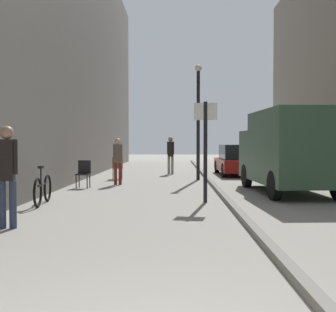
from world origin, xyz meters
TOP-DOWN VIEW (x-y plane):
  - ground_plane at (0.00, 12.00)m, footprint 80.00×80.00m
  - building_facade_left at (-5.55, 12.00)m, footprint 3.91×40.00m
  - kerb_strip at (1.58, 12.00)m, footprint 0.16×40.00m
  - pedestrian_main_foreground at (-1.88, 12.81)m, footprint 0.34×0.22m
  - pedestrian_mid_block at (-0.00, 18.00)m, footprint 0.35×0.27m
  - pedestrian_far_crossing at (-2.79, 4.88)m, footprint 0.37×0.24m
  - delivery_van at (3.67, 10.32)m, footprint 2.22×4.95m
  - parked_car at (3.20, 17.50)m, footprint 1.88×4.22m
  - street_sign_post at (1.00, 8.24)m, footprint 0.60×0.12m
  - lamp_post at (1.18, 14.86)m, footprint 0.28×0.28m
  - bicycle_leaning at (-3.08, 7.81)m, footprint 0.20×1.77m
  - cafe_chair_near_window at (-2.22, 15.17)m, footprint 0.50×0.50m
  - cafe_chair_by_doorway at (-2.91, 11.74)m, footprint 0.46×0.46m

SIDE VIEW (x-z plane):
  - ground_plane at x=0.00m, z-range 0.00..0.00m
  - kerb_strip at x=1.58m, z-range 0.00..0.12m
  - bicycle_leaning at x=-3.08m, z-range -0.11..0.87m
  - cafe_chair_near_window at x=-2.22m, z-range 0.08..1.02m
  - cafe_chair_by_doorway at x=-2.91m, z-range 0.08..1.02m
  - parked_car at x=3.20m, z-range -0.01..1.44m
  - pedestrian_main_foreground at x=-1.88m, z-range 0.13..1.84m
  - pedestrian_mid_block at x=0.00m, z-range 0.14..1.98m
  - pedestrian_far_crossing at x=-2.79m, z-range 0.14..1.99m
  - delivery_van at x=3.67m, z-range 0.08..2.58m
  - street_sign_post at x=1.00m, z-range 0.25..2.85m
  - lamp_post at x=1.18m, z-range 0.34..5.10m
  - building_facade_left at x=-5.55m, z-range 0.00..11.77m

